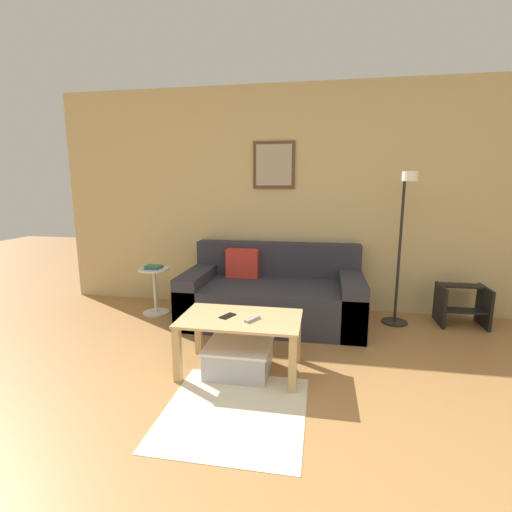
{
  "coord_description": "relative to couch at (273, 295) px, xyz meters",
  "views": [
    {
      "loc": [
        0.36,
        -1.32,
        1.44
      ],
      "look_at": [
        -0.19,
        1.73,
        0.85
      ],
      "focal_mm": 26.0,
      "sensor_mm": 36.0,
      "label": 1
    }
  ],
  "objects": [
    {
      "name": "remote_control",
      "position": [
        0.0,
        -1.21,
        0.18
      ],
      "size": [
        0.11,
        0.15,
        0.02
      ],
      "primitive_type": "cube",
      "rotation": [
        0.0,
        0.0,
        -0.5
      ],
      "color": "#99999E",
      "rests_on": "coffee_table"
    },
    {
      "name": "step_stool",
      "position": [
        1.97,
        0.2,
        -0.05
      ],
      "size": [
        0.46,
        0.37,
        0.42
      ],
      "color": "black",
      "rests_on": "ground_plane"
    },
    {
      "name": "couch",
      "position": [
        0.0,
        0.0,
        0.0
      ],
      "size": [
        1.87,
        0.99,
        0.8
      ],
      "color": "#2D2D38",
      "rests_on": "ground_plane"
    },
    {
      "name": "book_stack",
      "position": [
        -1.35,
        -0.02,
        0.27
      ],
      "size": [
        0.19,
        0.18,
        0.03
      ],
      "color": "#335199",
      "rests_on": "side_table"
    },
    {
      "name": "area_rug",
      "position": [
        -0.02,
        -1.71,
        -0.27
      ],
      "size": [
        0.91,
        0.97,
        0.01
      ],
      "primitive_type": "cube",
      "color": "beige",
      "rests_on": "ground_plane"
    },
    {
      "name": "floor_lamp",
      "position": [
        1.29,
        0.03,
        0.61
      ],
      "size": [
        0.26,
        0.43,
        1.57
      ],
      "color": "black",
      "rests_on": "ground_plane"
    },
    {
      "name": "storage_bin",
      "position": [
        -0.11,
        -1.19,
        -0.16
      ],
      "size": [
        0.5,
        0.45,
        0.23
      ],
      "color": "#B2B2B7",
      "rests_on": "ground_plane"
    },
    {
      "name": "wall_back",
      "position": [
        0.14,
        0.52,
        1.0
      ],
      "size": [
        5.6,
        0.09,
        2.55
      ],
      "color": "tan",
      "rests_on": "ground_plane"
    },
    {
      "name": "cell_phone",
      "position": [
        -0.2,
        -1.16,
        0.17
      ],
      "size": [
        0.12,
        0.15,
        0.01
      ],
      "primitive_type": "cube",
      "rotation": [
        0.0,
        0.0,
        -0.44
      ],
      "color": "black",
      "rests_on": "coffee_table"
    },
    {
      "name": "side_table",
      "position": [
        -1.34,
        -0.02,
        0.04
      ],
      "size": [
        0.35,
        0.35,
        0.53
      ],
      "color": "silver",
      "rests_on": "ground_plane"
    },
    {
      "name": "coffee_table",
      "position": [
        -0.1,
        -1.16,
        0.08
      ],
      "size": [
        0.93,
        0.56,
        0.44
      ],
      "color": "tan",
      "rests_on": "ground_plane"
    }
  ]
}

